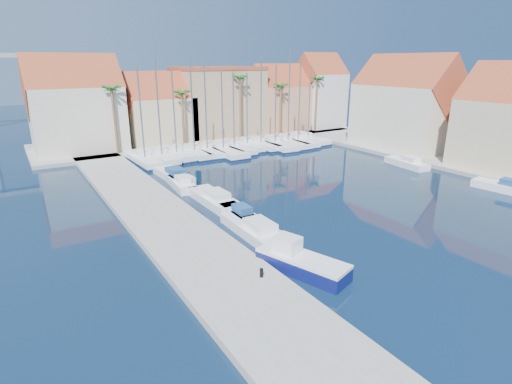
% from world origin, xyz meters
% --- Properties ---
extents(ground, '(260.00, 260.00, 0.00)m').
position_xyz_m(ground, '(0.00, 0.00, 0.00)').
color(ground, black).
rests_on(ground, ground).
extents(quay_west, '(6.00, 77.00, 0.50)m').
position_xyz_m(quay_west, '(-9.00, 13.50, 0.25)').
color(quay_west, gray).
rests_on(quay_west, ground).
extents(shore_north, '(54.00, 16.00, 0.50)m').
position_xyz_m(shore_north, '(10.00, 48.00, 0.25)').
color(shore_north, gray).
rests_on(shore_north, ground).
extents(shore_east, '(12.00, 60.00, 0.50)m').
position_xyz_m(shore_east, '(32.00, 15.00, 0.25)').
color(shore_east, gray).
rests_on(shore_east, ground).
extents(bollard, '(0.22, 0.22, 0.55)m').
position_xyz_m(bollard, '(-7.28, 2.62, 0.78)').
color(bollard, black).
rests_on(bollard, quay_west).
extents(fishing_boat, '(3.84, 6.41, 2.13)m').
position_xyz_m(fishing_boat, '(-4.33, 2.64, 0.71)').
color(fishing_boat, '#0E1452').
rests_on(fishing_boat, ground).
extents(motorboat_west_0, '(2.50, 7.43, 1.40)m').
position_xyz_m(motorboat_west_0, '(-3.77, 8.87, 0.51)').
color(motorboat_west_0, white).
rests_on(motorboat_west_0, ground).
extents(motorboat_west_1, '(1.76, 5.09, 1.40)m').
position_xyz_m(motorboat_west_1, '(-3.18, 12.39, 0.51)').
color(motorboat_west_1, white).
rests_on(motorboat_west_1, ground).
extents(motorboat_west_2, '(2.36, 7.27, 1.40)m').
position_xyz_m(motorboat_west_2, '(-3.22, 17.18, 0.51)').
color(motorboat_west_2, white).
rests_on(motorboat_west_2, ground).
extents(motorboat_west_3, '(2.33, 5.82, 1.40)m').
position_xyz_m(motorboat_west_3, '(-4.00, 23.44, 0.51)').
color(motorboat_west_3, white).
rests_on(motorboat_west_3, ground).
extents(motorboat_west_4, '(2.53, 7.18, 1.40)m').
position_xyz_m(motorboat_west_4, '(-3.44, 27.18, 0.51)').
color(motorboat_west_4, white).
rests_on(motorboat_west_4, ground).
extents(motorboat_east_0, '(2.67, 6.35, 1.40)m').
position_xyz_m(motorboat_east_0, '(24.01, 4.36, 0.51)').
color(motorboat_east_0, white).
rests_on(motorboat_east_0, ground).
extents(motorboat_east_1, '(2.67, 6.28, 1.40)m').
position_xyz_m(motorboat_east_1, '(23.99, 16.62, 0.51)').
color(motorboat_east_1, white).
rests_on(motorboat_east_1, ground).
extents(sailboat_0, '(2.84, 9.57, 12.27)m').
position_xyz_m(sailboat_0, '(-4.17, 36.15, 0.59)').
color(sailboat_0, white).
rests_on(sailboat_0, ground).
extents(sailboat_1, '(2.45, 9.12, 13.26)m').
position_xyz_m(sailboat_1, '(-1.73, 36.52, 0.61)').
color(sailboat_1, white).
rests_on(sailboat_1, ground).
extents(sailboat_2, '(2.84, 8.81, 11.87)m').
position_xyz_m(sailboat_2, '(0.50, 36.90, 0.60)').
color(sailboat_2, white).
rests_on(sailboat_2, ground).
extents(sailboat_3, '(2.54, 8.47, 13.66)m').
position_xyz_m(sailboat_3, '(2.97, 36.43, 0.64)').
color(sailboat_3, white).
rests_on(sailboat_3, ground).
extents(sailboat_4, '(3.07, 9.25, 12.37)m').
position_xyz_m(sailboat_4, '(5.15, 36.74, 0.60)').
color(sailboat_4, white).
rests_on(sailboat_4, ground).
extents(sailboat_5, '(3.10, 11.65, 11.69)m').
position_xyz_m(sailboat_5, '(7.28, 36.10, 0.56)').
color(sailboat_5, white).
rests_on(sailboat_5, ground).
extents(sailboat_6, '(3.14, 9.89, 11.51)m').
position_xyz_m(sailboat_6, '(9.33, 36.47, 0.58)').
color(sailboat_6, white).
rests_on(sailboat_6, ground).
extents(sailboat_7, '(2.60, 8.52, 11.29)m').
position_xyz_m(sailboat_7, '(11.90, 36.82, 0.59)').
color(sailboat_7, white).
rests_on(sailboat_7, ground).
extents(sailboat_8, '(2.99, 9.23, 13.91)m').
position_xyz_m(sailboat_8, '(14.09, 36.48, 0.62)').
color(sailboat_8, white).
rests_on(sailboat_8, ground).
extents(sailboat_9, '(3.60, 11.08, 12.45)m').
position_xyz_m(sailboat_9, '(16.23, 35.75, 0.57)').
color(sailboat_9, white).
rests_on(sailboat_9, ground).
extents(sailboat_10, '(2.75, 10.27, 14.83)m').
position_xyz_m(sailboat_10, '(18.70, 35.73, 0.61)').
color(sailboat_10, white).
rests_on(sailboat_10, ground).
extents(sailboat_11, '(3.33, 9.94, 13.20)m').
position_xyz_m(sailboat_11, '(20.76, 35.69, 0.60)').
color(sailboat_11, white).
rests_on(sailboat_11, ground).
extents(sailboat_12, '(3.08, 9.69, 12.07)m').
position_xyz_m(sailboat_12, '(23.20, 36.27, 0.59)').
color(sailboat_12, white).
rests_on(sailboat_12, ground).
extents(building_0, '(12.30, 9.00, 13.50)m').
position_xyz_m(building_0, '(-10.00, 47.00, 6.52)').
color(building_0, beige).
rests_on(building_0, shore_north).
extents(building_1, '(10.30, 8.00, 11.00)m').
position_xyz_m(building_1, '(2.00, 47.00, 5.30)').
color(building_1, '#C6B68C').
rests_on(building_1, shore_north).
extents(building_2, '(14.20, 10.20, 11.50)m').
position_xyz_m(building_2, '(13.00, 48.00, 6.26)').
color(building_2, tan).
rests_on(building_2, shore_north).
extents(building_3, '(10.30, 8.00, 12.00)m').
position_xyz_m(building_3, '(25.00, 47.00, 5.86)').
color(building_3, tan).
rests_on(building_3, shore_north).
extents(building_4, '(8.30, 8.00, 14.00)m').
position_xyz_m(building_4, '(34.00, 46.00, 6.97)').
color(building_4, silver).
rests_on(building_4, shore_north).
extents(building_6, '(9.00, 14.30, 13.50)m').
position_xyz_m(building_6, '(32.00, 24.00, 6.52)').
color(building_6, beige).
rests_on(building_6, shore_east).
extents(palm_0, '(2.60, 2.60, 10.15)m').
position_xyz_m(palm_0, '(-6.00, 42.00, 9.08)').
color(palm_0, brown).
rests_on(palm_0, shore_north).
extents(palm_1, '(2.60, 2.60, 9.15)m').
position_xyz_m(palm_1, '(4.00, 42.00, 8.14)').
color(palm_1, brown).
rests_on(palm_1, shore_north).
extents(palm_2, '(2.60, 2.60, 11.15)m').
position_xyz_m(palm_2, '(14.00, 42.00, 10.02)').
color(palm_2, brown).
rests_on(palm_2, shore_north).
extents(palm_3, '(2.60, 2.60, 9.65)m').
position_xyz_m(palm_3, '(22.00, 42.00, 8.61)').
color(palm_3, brown).
rests_on(palm_3, shore_north).
extents(palm_4, '(2.60, 2.60, 10.65)m').
position_xyz_m(palm_4, '(30.00, 42.00, 9.55)').
color(palm_4, brown).
rests_on(palm_4, shore_north).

